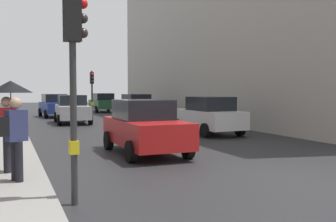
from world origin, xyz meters
name	(u,v)px	position (x,y,z in m)	size (l,w,h in m)	color
ground_plane	(295,179)	(0.00, 0.00, 0.00)	(120.00, 120.00, 0.00)	#28282B
building_facade_right	(265,32)	(11.39, 16.76, 6.28)	(12.00, 30.16, 12.56)	#B2ADA3
traffic_light_far_median	(92,86)	(-0.44, 21.26, 2.39)	(0.25, 0.43, 3.46)	#2D2D2D
traffic_light_near_left	(74,57)	(-5.07, -0.11, 2.68)	(0.43, 0.25, 3.88)	#2D2D2D
car_white_compact	(208,115)	(2.60, 9.11, 0.88)	(2.15, 4.27, 1.76)	silver
car_silver_hatchback	(72,109)	(-2.44, 17.55, 0.88)	(2.16, 4.27, 1.76)	#BCBCC1
car_green_estate	(103,103)	(2.18, 29.28, 0.88)	(2.08, 4.23, 1.76)	#2D6038
car_dark_suv	(135,106)	(2.72, 20.87, 0.88)	(2.27, 4.33, 1.76)	black
car_blue_van	(55,105)	(-2.80, 23.92, 0.88)	(2.25, 4.32, 1.76)	navy
car_red_sedan	(145,127)	(-2.04, 4.85, 0.88)	(2.02, 4.20, 1.76)	red
pedestrian_with_umbrella	(9,100)	(-6.14, 2.60, 1.84)	(1.00, 1.00, 2.14)	black
pedestrian_with_grey_backpack	(14,134)	(-6.06, 1.52, 1.16)	(0.66, 0.48, 1.77)	black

